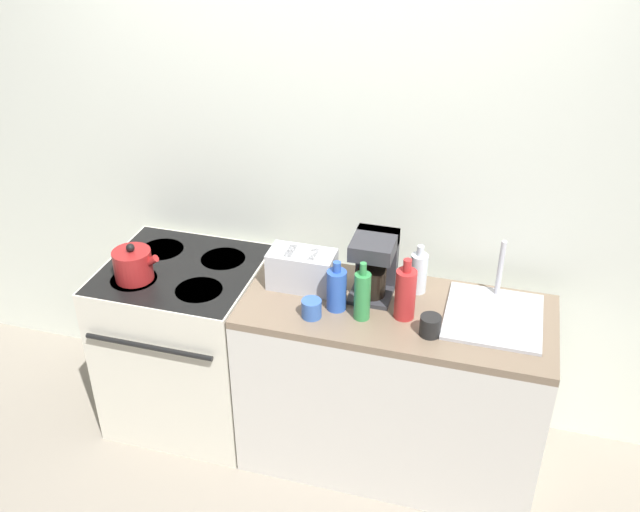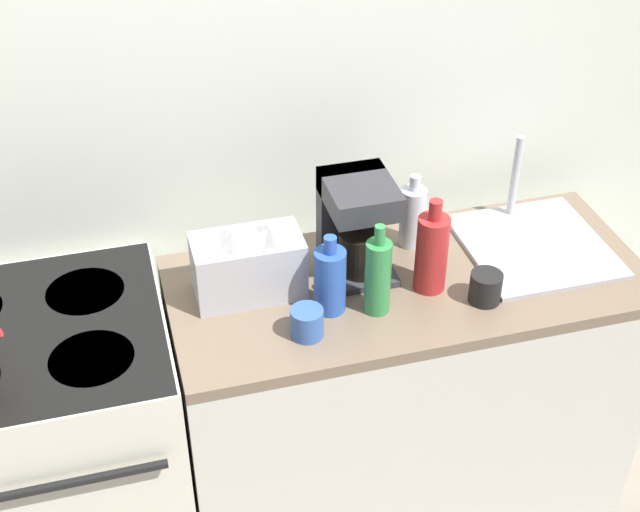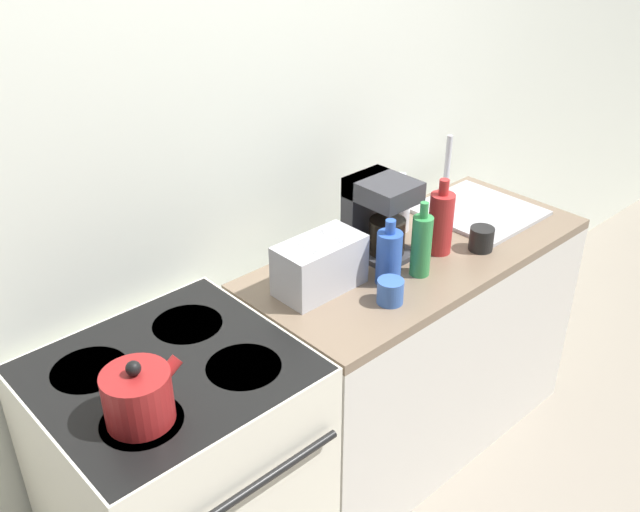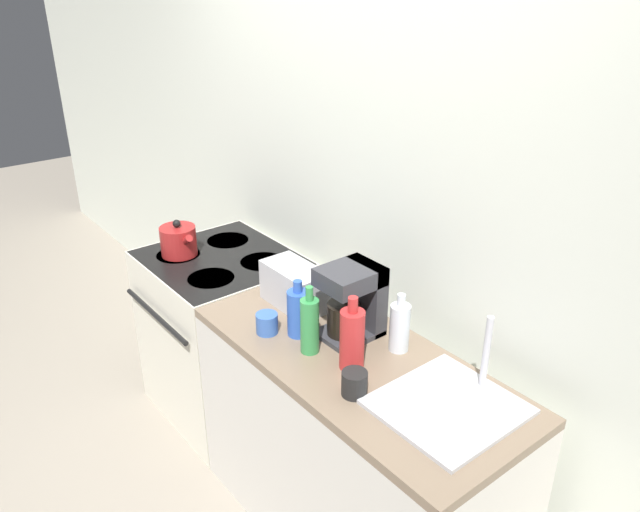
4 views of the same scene
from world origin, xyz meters
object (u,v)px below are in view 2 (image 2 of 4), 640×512
Objects in this scene: toaster at (248,266)px; cup_blue at (307,323)px; cup_black at (485,287)px; stove at (53,446)px; coffee_maker at (356,220)px; bottle_blue at (330,280)px; bottle_clear at (413,216)px; bottle_green at (378,276)px; bottle_red at (432,252)px.

toaster is 3.44× the size of cup_blue.
toaster is 0.65m from cup_black.
coffee_maker is at bearing 3.95° from stove.
bottle_blue reaches higher than cup_black.
bottle_blue is at bearing -33.16° from toaster.
cup_black is (0.29, -0.25, -0.11)m from coffee_maker.
coffee_maker is 0.21m from bottle_clear.
bottle_red reaches higher than bottle_green.
bottle_red reaches higher than toaster.
coffee_maker reaches higher than bottle_green.
stove is at bearing -176.05° from coffee_maker.
toaster is at bearing 152.53° from bottle_green.
bottle_blue is 2.64× the size of cup_black.
stove is 0.80m from toaster.
cup_black is (0.10, -0.31, -0.05)m from bottle_clear.
bottle_green is 0.22m from cup_blue.
toaster is 1.28× the size of bottle_clear.
stove is at bearing -173.82° from bottle_clear.
cup_black is at bearing -8.75° from stove.
toaster is at bearing 146.84° from bottle_blue.
bottle_green reaches higher than bottle_blue.
coffee_maker is at bearing -163.42° from bottle_clear.
stove is at bearing 171.25° from cup_black.
bottle_clear is at bearing 36.14° from bottle_blue.
bottle_blue is at bearing 45.75° from cup_blue.
stove is 1.24m from bottle_clear.
bottle_green is 3.13× the size of cup_blue.
bottle_green is at bearing 14.06° from cup_blue.
stove is 9.98× the size of cup_black.
bottle_clear is at bearing 108.08° from cup_black.
cup_black is at bearing 1.37° from cup_blue.
toaster is 0.25m from cup_blue.
bottle_clear is at bearing 6.18° from stove.
toaster is 1.05× the size of bottle_red.
bottle_green reaches higher than cup_black.
cup_black is at bearing -10.39° from bottle_blue.
bottle_red is 3.20× the size of cup_black.
coffee_maker is 1.24× the size of bottle_clear.
bottle_clear is 0.39m from bottle_blue.
stove is 3.78× the size of bottle_blue.
bottle_blue is (-0.29, -0.02, -0.02)m from bottle_red.
stove is 1.08m from bottle_green.
coffee_maker reaches higher than bottle_clear.
cup_blue is (-0.38, -0.11, -0.08)m from bottle_red.
bottle_red is at bearing -12.51° from toaster.
bottle_clear is 1.00× the size of bottle_blue.
bottle_blue reaches higher than stove.
bottle_green is at bearing -27.47° from toaster.
bottle_blue is at bearing -143.86° from bottle_clear.
toaster is at bearing 167.49° from bottle_red.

